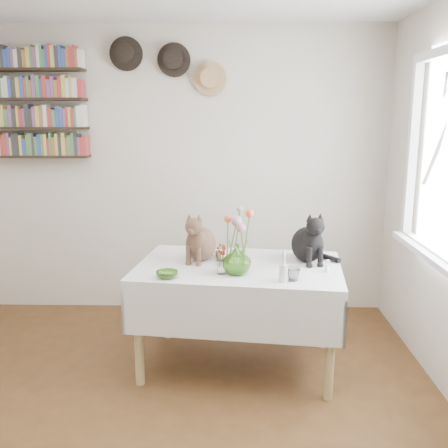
{
  "coord_description": "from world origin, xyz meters",
  "views": [
    {
      "loc": [
        0.66,
        -2.14,
        1.74
      ],
      "look_at": [
        0.59,
        1.04,
        1.05
      ],
      "focal_mm": 40.0,
      "sensor_mm": 36.0,
      "label": 1
    }
  ],
  "objects_px": {
    "dining_table": "(239,290)",
    "flower_vase": "(237,259)",
    "tabby_cat": "(201,235)",
    "black_cat": "(308,235)",
    "bookshelf_unit": "(27,104)"
  },
  "relations": [
    {
      "from": "dining_table",
      "to": "flower_vase",
      "type": "xyz_separation_m",
      "value": [
        -0.02,
        -0.2,
        0.28
      ]
    },
    {
      "from": "tabby_cat",
      "to": "black_cat",
      "type": "distance_m",
      "value": 0.75
    },
    {
      "from": "flower_vase",
      "to": "bookshelf_unit",
      "type": "bearing_deg",
      "value": 145.69
    },
    {
      "from": "black_cat",
      "to": "dining_table",
      "type": "bearing_deg",
      "value": -178.92
    },
    {
      "from": "bookshelf_unit",
      "to": "black_cat",
      "type": "bearing_deg",
      "value": -21.65
    },
    {
      "from": "dining_table",
      "to": "bookshelf_unit",
      "type": "height_order",
      "value": "bookshelf_unit"
    },
    {
      "from": "black_cat",
      "to": "bookshelf_unit",
      "type": "height_order",
      "value": "bookshelf_unit"
    },
    {
      "from": "black_cat",
      "to": "flower_vase",
      "type": "distance_m",
      "value": 0.59
    },
    {
      "from": "bookshelf_unit",
      "to": "flower_vase",
      "type": "bearing_deg",
      "value": -34.31
    },
    {
      "from": "flower_vase",
      "to": "bookshelf_unit",
      "type": "relative_size",
      "value": 0.2
    },
    {
      "from": "black_cat",
      "to": "tabby_cat",
      "type": "bearing_deg",
      "value": 166.56
    },
    {
      "from": "flower_vase",
      "to": "bookshelf_unit",
      "type": "height_order",
      "value": "bookshelf_unit"
    },
    {
      "from": "tabby_cat",
      "to": "bookshelf_unit",
      "type": "bearing_deg",
      "value": 167.53
    },
    {
      "from": "tabby_cat",
      "to": "black_cat",
      "type": "height_order",
      "value": "black_cat"
    },
    {
      "from": "dining_table",
      "to": "bookshelf_unit",
      "type": "bearing_deg",
      "value": 150.43
    }
  ]
}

